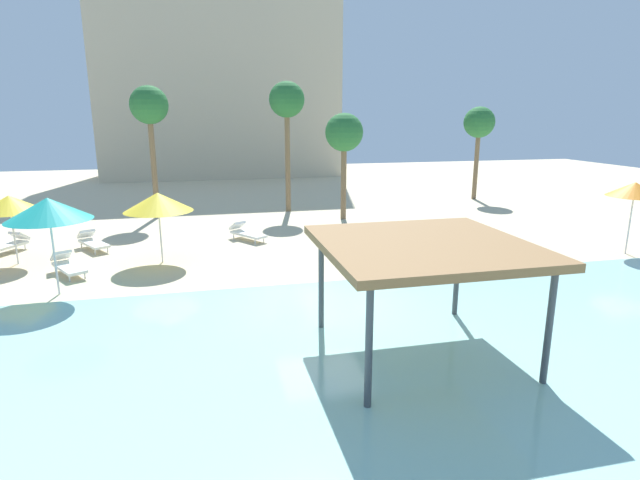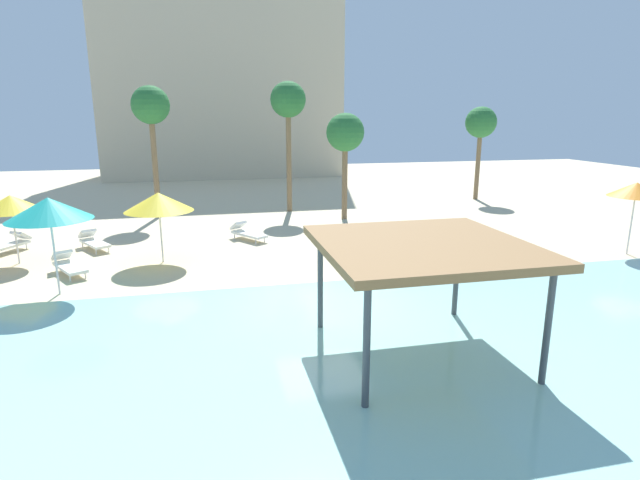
% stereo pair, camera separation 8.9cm
% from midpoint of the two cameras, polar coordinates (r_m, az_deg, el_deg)
% --- Properties ---
extents(ground_plane, '(80.00, 80.00, 0.00)m').
position_cam_midpoint_polar(ground_plane, '(14.89, 0.36, -6.77)').
color(ground_plane, beige).
extents(lagoon_water, '(44.00, 13.50, 0.04)m').
position_cam_midpoint_polar(lagoon_water, '(10.33, 7.34, -16.72)').
color(lagoon_water, '#99D1C6').
rests_on(lagoon_water, ground).
extents(shade_pavilion, '(4.40, 4.40, 2.61)m').
position_cam_midpoint_polar(shade_pavilion, '(11.14, 11.75, -1.01)').
color(shade_pavilion, '#42474C').
rests_on(shade_pavilion, ground).
extents(beach_umbrella_orange_0, '(1.97, 1.97, 2.79)m').
position_cam_midpoint_polar(beach_umbrella_orange_0, '(22.58, 32.16, 4.82)').
color(beach_umbrella_orange_0, silver).
rests_on(beach_umbrella_orange_0, ground).
extents(beach_umbrella_teal_2, '(2.39, 2.39, 2.95)m').
position_cam_midpoint_polar(beach_umbrella_teal_2, '(16.64, -28.11, 3.12)').
color(beach_umbrella_teal_2, silver).
rests_on(beach_umbrella_teal_2, ground).
extents(beach_umbrella_yellow_3, '(2.12, 2.12, 2.50)m').
position_cam_midpoint_polar(beach_umbrella_yellow_3, '(21.01, -31.39, 3.54)').
color(beach_umbrella_yellow_3, silver).
rests_on(beach_umbrella_yellow_3, ground).
extents(beach_umbrella_yellow_4, '(2.43, 2.43, 2.57)m').
position_cam_midpoint_polar(beach_umbrella_yellow_4, '(18.99, -17.60, 4.12)').
color(beach_umbrella_yellow_4, silver).
rests_on(beach_umbrella_yellow_4, ground).
extents(lounge_chair_0, '(1.47, 1.94, 0.74)m').
position_cam_midpoint_polar(lounge_chair_0, '(23.30, -31.52, -0.36)').
color(lounge_chair_0, white).
rests_on(lounge_chair_0, ground).
extents(lounge_chair_2, '(1.49, 1.94, 0.74)m').
position_cam_midpoint_polar(lounge_chair_2, '(22.24, -24.09, -0.10)').
color(lounge_chair_2, white).
rests_on(lounge_chair_2, ground).
extents(lounge_chair_4, '(1.56, 1.91, 0.74)m').
position_cam_midpoint_polar(lounge_chair_4, '(22.05, -8.16, 0.89)').
color(lounge_chair_4, white).
rests_on(lounge_chair_4, ground).
extents(lounge_chair_5, '(1.47, 1.94, 0.74)m').
position_cam_midpoint_polar(lounge_chair_5, '(19.15, -26.40, -2.48)').
color(lounge_chair_5, white).
rests_on(lounge_chair_5, ground).
extents(palm_tree_0, '(1.90, 1.90, 5.75)m').
position_cam_midpoint_polar(palm_tree_0, '(33.54, 17.74, 12.31)').
color(palm_tree_0, brown).
rests_on(palm_tree_0, ground).
extents(palm_tree_1, '(1.90, 1.90, 5.35)m').
position_cam_midpoint_polar(palm_tree_1, '(25.77, 2.96, 11.79)').
color(palm_tree_1, brown).
rests_on(palm_tree_1, ground).
extents(palm_tree_2, '(1.90, 1.90, 6.99)m').
position_cam_midpoint_polar(palm_tree_2, '(27.92, -3.53, 15.13)').
color(palm_tree_2, brown).
rests_on(palm_tree_2, ground).
extents(palm_tree_3, '(1.90, 1.90, 6.68)m').
position_cam_midpoint_polar(palm_tree_3, '(27.49, -18.45, 13.88)').
color(palm_tree_3, brown).
rests_on(palm_tree_3, ground).
extents(hotel_block_0, '(19.72, 9.65, 18.78)m').
position_cam_midpoint_polar(hotel_block_0, '(47.47, -11.05, 18.72)').
color(hotel_block_0, beige).
rests_on(hotel_block_0, ground).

